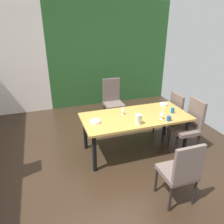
{
  "coord_description": "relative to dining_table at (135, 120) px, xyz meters",
  "views": [
    {
      "loc": [
        -0.83,
        -2.88,
        2.42
      ],
      "look_at": [
        0.29,
        0.46,
        0.85
      ],
      "focal_mm": 35.0,
      "sensor_mm": 36.0,
      "label": 1
    }
  ],
  "objects": [
    {
      "name": "garden_window_panel",
      "position": [
        0.39,
        2.66,
        0.74
      ],
      "size": [
        3.46,
        0.1,
        2.8
      ],
      "primitive_type": "cube",
      "color": "#265426",
      "rests_on": "ground_plane"
    },
    {
      "name": "dining_table",
      "position": [
        0.0,
        0.0,
        0.0
      ],
      "size": [
        1.96,
        0.92,
        0.74
      ],
      "color": "#BA9041",
      "rests_on": "ground_plane"
    },
    {
      "name": "chair_head_far",
      "position": [
        0.03,
        1.39,
        -0.09
      ],
      "size": [
        0.44,
        0.45,
        1.05
      ],
      "rotation": [
        0.0,
        0.0,
        3.14
      ],
      "color": "#675751",
      "rests_on": "ground_plane"
    },
    {
      "name": "chair_right_near",
      "position": [
        0.97,
        -0.31,
        -0.1
      ],
      "size": [
        0.44,
        0.44,
        1.03
      ],
      "rotation": [
        0.0,
        0.0,
        1.57
      ],
      "color": "#675751",
      "rests_on": "ground_plane"
    },
    {
      "name": "chair_right_far",
      "position": [
        0.96,
        0.31,
        -0.13
      ],
      "size": [
        0.44,
        0.44,
        0.93
      ],
      "rotation": [
        0.0,
        0.0,
        1.57
      ],
      "color": "#675751",
      "rests_on": "ground_plane"
    },
    {
      "name": "pitcher_near_shelf",
      "position": [
        -0.1,
        -0.31,
        0.17
      ],
      "size": [
        0.13,
        0.12,
        0.18
      ],
      "color": "beige",
      "rests_on": "dining_table"
    },
    {
      "name": "wine_glass_near_window",
      "position": [
        -0.2,
        0.14,
        0.18
      ],
      "size": [
        0.07,
        0.07,
        0.15
      ],
      "color": "silver",
      "rests_on": "dining_table"
    },
    {
      "name": "chair_head_near",
      "position": [
        0.04,
        -1.38,
        -0.12
      ],
      "size": [
        0.44,
        0.44,
        0.98
      ],
      "color": "#675751",
      "rests_on": "ground_plane"
    },
    {
      "name": "wine_glass_east",
      "position": [
        0.37,
        -0.27,
        0.19
      ],
      "size": [
        0.07,
        0.07,
        0.16
      ],
      "color": "silver",
      "rests_on": "dining_table"
    },
    {
      "name": "cup_north",
      "position": [
        0.46,
        -0.37,
        0.12
      ],
      "size": [
        0.08,
        0.08,
        0.08
      ],
      "primitive_type": "cylinder",
      "color": "navy",
      "rests_on": "dining_table"
    },
    {
      "name": "ground_plane",
      "position": [
        -0.73,
        -0.41,
        -0.67
      ],
      "size": [
        5.69,
        6.22,
        0.02
      ],
      "primitive_type": "cube",
      "color": "#302217"
    },
    {
      "name": "serving_bowl_south",
      "position": [
        0.75,
        0.29,
        0.1
      ],
      "size": [
        0.16,
        0.16,
        0.04
      ],
      "primitive_type": "cylinder",
      "color": "silver",
      "rests_on": "dining_table"
    },
    {
      "name": "cup_west",
      "position": [
        0.71,
        -0.1,
        0.13
      ],
      "size": [
        0.06,
        0.06,
        0.1
      ],
      "primitive_type": "cylinder",
      "color": "#135792",
      "rests_on": "dining_table"
    },
    {
      "name": "serving_bowl_front",
      "position": [
        -0.77,
        -0.04,
        0.1
      ],
      "size": [
        0.18,
        0.18,
        0.04
      ],
      "primitive_type": "cylinder",
      "color": "silver",
      "rests_on": "dining_table"
    }
  ]
}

